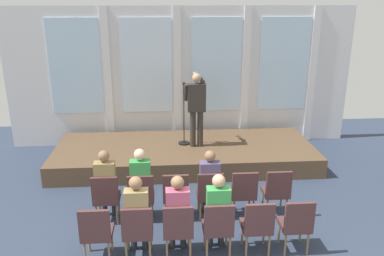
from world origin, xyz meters
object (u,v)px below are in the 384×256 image
at_px(chair_r0_c0, 106,195).
at_px(audience_r0_c0, 106,182).
at_px(chair_r0_c3, 210,192).
at_px(audience_r1_c2, 178,212).
at_px(chair_r0_c1, 141,194).
at_px(chair_r1_c3, 218,225).
at_px(mic_stand, 184,131).
at_px(chair_r1_c0, 96,230).
at_px(chair_r1_c2, 178,227).
at_px(chair_r1_c1, 138,229).
at_px(chair_r0_c4, 243,191).
at_px(audience_r1_c3, 218,210).
at_px(chair_r1_c5, 296,222).
at_px(audience_r0_c1, 141,181).
at_px(chair_r1_c4, 258,224).
at_px(speaker, 196,104).
at_px(chair_r0_c2, 176,193).
at_px(chair_r0_c5, 277,190).
at_px(audience_r0_c3, 209,180).
at_px(audience_r1_c1, 137,213).

bearing_deg(chair_r0_c0, audience_r0_c0, 90.00).
relative_size(chair_r0_c3, audience_r1_c2, 0.69).
xyz_separation_m(audience_r0_c0, chair_r0_c1, (0.62, -0.08, -0.23)).
height_order(chair_r0_c3, chair_r1_c3, same).
bearing_deg(mic_stand, chair_r1_c0, -111.79).
relative_size(chair_r0_c3, chair_r1_c2, 1.00).
bearing_deg(chair_r0_c1, chair_r1_c1, -90.00).
bearing_deg(chair_r0_c1, chair_r0_c4, 0.00).
bearing_deg(audience_r1_c3, chair_r1_c5, -3.63).
distance_m(audience_r0_c0, chair_r0_c4, 2.49).
relative_size(audience_r0_c1, audience_r1_c2, 1.01).
height_order(audience_r0_c0, chair_r1_c2, audience_r0_c0).
xyz_separation_m(audience_r1_c2, audience_r1_c3, (0.62, -0.00, 0.00)).
xyz_separation_m(mic_stand, chair_r1_c4, (0.94, -3.85, -0.25)).
xyz_separation_m(chair_r0_c0, chair_r0_c4, (2.48, 0.00, 0.00)).
xyz_separation_m(speaker, chair_r1_c2, (-0.59, -3.69, -0.96)).
relative_size(mic_stand, chair_r0_c2, 1.65).
distance_m(chair_r0_c0, chair_r0_c1, 0.62).
distance_m(chair_r0_c4, chair_r1_c5, 1.27).
relative_size(audience_r0_c0, audience_r0_c1, 0.99).
bearing_deg(chair_r0_c0, chair_r1_c5, -19.73).
height_order(chair_r0_c2, chair_r1_c4, same).
relative_size(mic_stand, chair_r0_c5, 1.65).
xyz_separation_m(chair_r1_c0, chair_r1_c2, (1.24, 0.00, 0.00)).
xyz_separation_m(speaker, chair_r0_c0, (-1.83, -2.58, -0.96)).
height_order(audience_r0_c0, chair_r1_c0, audience_r0_c0).
relative_size(speaker, audience_r0_c3, 1.35).
height_order(chair_r1_c0, audience_r1_c1, audience_r1_c1).
height_order(audience_r0_c1, audience_r1_c2, audience_r0_c1).
bearing_deg(audience_r0_c3, audience_r1_c3, -90.00).
bearing_deg(chair_r0_c1, mic_stand, 71.45).
relative_size(chair_r1_c0, audience_r1_c3, 0.68).
relative_size(chair_r0_c4, audience_r1_c3, 0.68).
bearing_deg(chair_r1_c0, audience_r1_c3, 2.42).
height_order(chair_r0_c0, chair_r1_c0, same).
bearing_deg(chair_r0_c3, audience_r1_c2, -120.98).
height_order(audience_r1_c2, chair_r1_c4, audience_r1_c2).
relative_size(audience_r1_c3, chair_r1_c5, 1.46).
distance_m(mic_stand, chair_r1_c5, 4.16).
xyz_separation_m(audience_r0_c3, audience_r1_c3, (-0.00, -1.11, 0.03)).
height_order(chair_r0_c1, chair_r1_c1, same).
xyz_separation_m(chair_r0_c2, audience_r1_c3, (0.62, -1.03, 0.23)).
height_order(chair_r0_c5, chair_r1_c1, same).
distance_m(chair_r1_c2, audience_r1_c2, 0.24).
relative_size(chair_r0_c4, chair_r1_c2, 1.00).
bearing_deg(chair_r1_c1, audience_r0_c1, 90.00).
bearing_deg(chair_r1_c2, chair_r1_c1, 180.00).
relative_size(chair_r1_c1, chair_r1_c4, 1.00).
xyz_separation_m(audience_r1_c3, chair_r1_c4, (0.62, -0.08, -0.23)).
distance_m(mic_stand, chair_r1_c1, 3.97).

